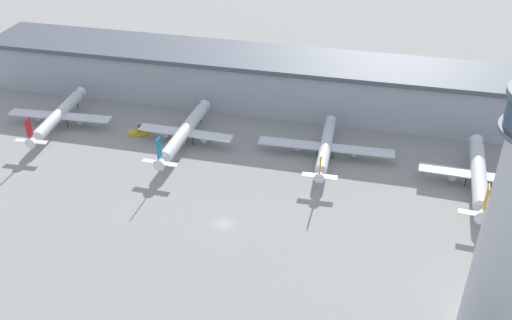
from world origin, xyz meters
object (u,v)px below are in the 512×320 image
airplane_gate_bravo (184,132)px  airplane_gate_delta (479,175)px  airplane_gate_charlie (326,147)px  service_truck_fuel (179,137)px  airplane_gate_alpha (58,116)px  service_truck_catering (140,132)px

airplane_gate_bravo → airplane_gate_delta: 88.20m
airplane_gate_charlie → service_truck_fuel: 47.09m
airplane_gate_delta → airplane_gate_alpha: bearing=177.7°
airplane_gate_bravo → airplane_gate_delta: (88.11, -4.08, 0.12)m
airplane_gate_alpha → airplane_gate_charlie: (89.09, 1.09, -0.40)m
airplane_gate_delta → service_truck_catering: bearing=176.3°
airplane_gate_alpha → airplane_gate_charlie: 89.10m
airplane_gate_bravo → service_truck_catering: (-16.59, 2.61, -3.30)m
airplane_gate_alpha → airplane_gate_delta: bearing=-2.3°
service_truck_fuel → airplane_gate_bravo: bearing=-37.0°
airplane_gate_delta → service_truck_fuel: size_ratio=5.79×
service_truck_catering → service_truck_fuel: service_truck_fuel is taller
airplane_gate_bravo → service_truck_fuel: bearing=143.0°
airplane_gate_alpha → airplane_gate_bravo: airplane_gate_bravo is taller
airplane_gate_charlie → service_truck_catering: bearing=179.8°
airplane_gate_alpha → airplane_gate_bravo: 44.65m
airplane_gate_delta → service_truck_fuel: airplane_gate_delta is taller
airplane_gate_alpha → service_truck_fuel: (42.09, 0.66, -3.11)m
airplane_gate_alpha → service_truck_catering: (28.05, 1.35, -3.21)m
airplane_gate_charlie → airplane_gate_bravo: bearing=-177.0°
airplane_gate_delta → airplane_gate_bravo: bearing=177.4°
service_truck_fuel → service_truck_catering: bearing=177.2°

